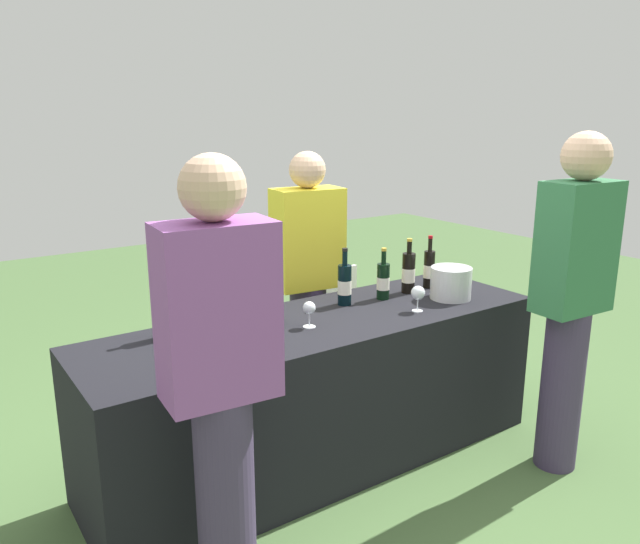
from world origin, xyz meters
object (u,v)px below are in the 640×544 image
(wine_glass_2, at_px, (263,322))
(wine_glass_1, at_px, (205,332))
(guest_1, at_px, (572,292))
(wine_glass_4, at_px, (418,294))
(wine_bottle_3, at_px, (276,303))
(wine_bottle_5, at_px, (383,281))
(menu_board, at_px, (327,322))
(wine_glass_0, at_px, (189,338))
(server_pouring, at_px, (308,275))
(wine_bottle_7, at_px, (429,269))
(wine_bottle_0, at_px, (162,316))
(wine_bottle_4, at_px, (345,284))
(ice_bucket, at_px, (451,283))
(wine_bottle_1, at_px, (236,309))
(guest_0, at_px, (220,374))
(wine_bottle_6, at_px, (408,273))
(wine_glass_3, at_px, (309,309))
(wine_bottle_2, at_px, (251,300))

(wine_glass_2, bearing_deg, wine_glass_1, 177.09)
(guest_1, bearing_deg, wine_glass_2, 159.04)
(wine_glass_4, relative_size, guest_1, 0.08)
(wine_bottle_3, relative_size, wine_bottle_5, 1.00)
(wine_bottle_5, height_order, menu_board, wine_bottle_5)
(wine_glass_0, distance_m, server_pouring, 1.24)
(wine_bottle_5, distance_m, wine_bottle_7, 0.38)
(wine_glass_2, bearing_deg, menu_board, 43.92)
(wine_bottle_0, distance_m, wine_glass_4, 1.31)
(wine_bottle_7, height_order, wine_glass_2, wine_bottle_7)
(wine_bottle_4, relative_size, server_pouring, 0.20)
(wine_bottle_3, distance_m, menu_board, 1.36)
(wine_bottle_0, bearing_deg, guest_1, -28.11)
(ice_bucket, bearing_deg, wine_glass_2, -179.89)
(wine_bottle_7, bearing_deg, wine_glass_1, -171.88)
(ice_bucket, relative_size, server_pouring, 0.14)
(wine_bottle_1, relative_size, guest_0, 0.18)
(wine_bottle_3, height_order, guest_1, guest_1)
(wine_bottle_3, relative_size, wine_bottle_7, 0.92)
(wine_bottle_6, bearing_deg, wine_bottle_0, 176.94)
(wine_bottle_5, bearing_deg, guest_0, -152.45)
(menu_board, bearing_deg, wine_glass_0, -153.38)
(wine_glass_1, bearing_deg, guest_0, -108.14)
(wine_glass_0, distance_m, wine_glass_4, 1.25)
(wine_bottle_7, distance_m, wine_glass_3, 1.00)
(wine_glass_0, relative_size, guest_0, 0.08)
(wine_bottle_1, relative_size, wine_glass_3, 2.34)
(wine_glass_3, xyz_separation_m, ice_bucket, (0.92, -0.05, -0.00))
(wine_bottle_1, relative_size, wine_glass_1, 2.14)
(wine_bottle_0, distance_m, wine_glass_3, 0.69)
(guest_1, bearing_deg, wine_bottle_4, 133.71)
(wine_glass_4, bearing_deg, wine_glass_0, 177.06)
(wine_glass_1, bearing_deg, wine_bottle_5, 9.53)
(wine_glass_0, xyz_separation_m, guest_0, (-0.08, -0.48, 0.03))
(guest_0, bearing_deg, wine_bottle_7, 27.54)
(wine_glass_3, bearing_deg, wine_bottle_0, 158.64)
(wine_glass_0, bearing_deg, wine_glass_1, 12.01)
(wine_bottle_6, height_order, guest_1, guest_1)
(wine_bottle_3, bearing_deg, wine_glass_0, -159.89)
(wine_bottle_6, distance_m, guest_1, 0.91)
(wine_bottle_3, bearing_deg, menu_board, 43.19)
(wine_bottle_5, xyz_separation_m, wine_bottle_7, (0.38, 0.02, 0.01))
(server_pouring, relative_size, guest_1, 0.92)
(guest_1, bearing_deg, wine_bottle_2, 149.20)
(wine_bottle_0, bearing_deg, wine_bottle_4, -3.05)
(wine_bottle_6, bearing_deg, server_pouring, 132.62)
(wine_bottle_0, height_order, wine_bottle_4, wine_bottle_0)
(ice_bucket, height_order, server_pouring, server_pouring)
(wine_bottle_7, xyz_separation_m, server_pouring, (-0.58, 0.43, -0.05))
(wine_bottle_3, distance_m, wine_glass_4, 0.76)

